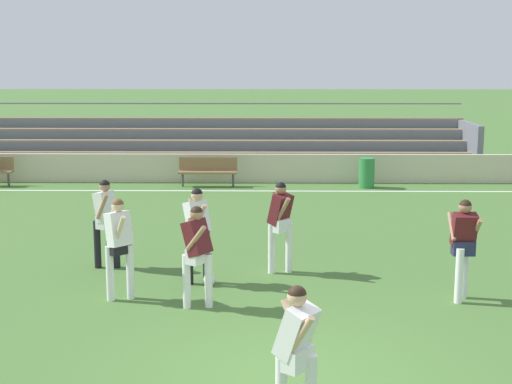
% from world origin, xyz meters
% --- Properties ---
extents(ground_plane, '(160.00, 160.00, 0.00)m').
position_xyz_m(ground_plane, '(0.00, 0.00, 0.00)').
color(ground_plane, '#477033').
extents(field_line_sideline, '(44.00, 0.12, 0.01)m').
position_xyz_m(field_line_sideline, '(0.00, 12.97, 0.00)').
color(field_line_sideline, white).
rests_on(field_line_sideline, ground).
extents(sideline_wall, '(48.00, 0.16, 0.91)m').
position_xyz_m(sideline_wall, '(0.00, 14.52, 0.45)').
color(sideline_wall, beige).
rests_on(sideline_wall, ground).
extents(bleacher_stand, '(20.39, 3.18, 2.27)m').
position_xyz_m(bleacher_stand, '(-3.38, 17.13, 0.94)').
color(bleacher_stand, '#897051').
rests_on(bleacher_stand, ground).
extents(bench_far_right, '(1.80, 0.40, 0.90)m').
position_xyz_m(bench_far_right, '(-2.18, 13.76, 0.55)').
color(bench_far_right, olive).
rests_on(bench_far_right, ground).
extents(trash_bin, '(0.48, 0.48, 0.92)m').
position_xyz_m(trash_bin, '(2.70, 13.60, 0.46)').
color(trash_bin, '#2D7F3D').
rests_on(trash_bin, ground).
extents(player_dark_overlapping, '(0.52, 0.69, 1.72)m').
position_xyz_m(player_dark_overlapping, '(-0.11, 4.53, 1.03)').
color(player_dark_overlapping, white).
rests_on(player_dark_overlapping, ground).
extents(player_white_on_ball, '(0.53, 0.67, 1.72)m').
position_xyz_m(player_white_on_ball, '(-1.58, 3.84, 1.03)').
color(player_white_on_ball, black).
rests_on(player_white_on_ball, ground).
extents(player_white_wide_left, '(0.49, 0.64, 1.71)m').
position_xyz_m(player_white_wide_left, '(-3.41, 4.80, 1.02)').
color(player_white_wide_left, black).
rests_on(player_white_wide_left, ground).
extents(player_white_deep_cover, '(0.48, 0.68, 1.71)m').
position_xyz_m(player_white_deep_cover, '(-2.79, 2.93, 1.03)').
color(player_white_deep_cover, white).
rests_on(player_white_deep_cover, ground).
extents(player_dark_challenging, '(0.44, 0.60, 1.71)m').
position_xyz_m(player_dark_challenging, '(2.86, 2.96, 1.02)').
color(player_dark_challenging, white).
rests_on(player_dark_challenging, ground).
extents(player_dark_trailing_run, '(0.52, 0.70, 1.67)m').
position_xyz_m(player_dark_trailing_run, '(-1.47, 2.55, 1.00)').
color(player_dark_trailing_run, white).
rests_on(player_dark_trailing_run, ground).
extents(player_white_dropping_back, '(0.55, 0.67, 1.64)m').
position_xyz_m(player_white_dropping_back, '(-0.04, -1.42, 0.97)').
color(player_white_dropping_back, white).
rests_on(player_white_dropping_back, ground).
extents(soccer_ball, '(0.22, 0.22, 0.22)m').
position_xyz_m(soccer_ball, '(-1.38, 3.71, 0.11)').
color(soccer_ball, white).
rests_on(soccer_ball, ground).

